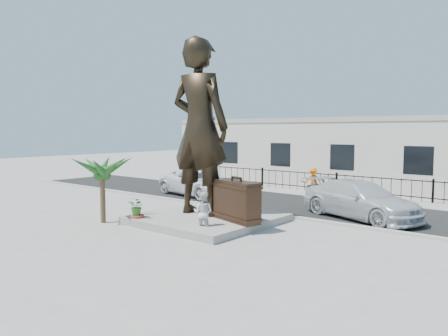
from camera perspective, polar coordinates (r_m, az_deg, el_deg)
The scene contains 16 objects.
ground at distance 17.13m, azimuth -4.31°, elevation -8.14°, with size 100.00×100.00×0.00m, color #9E9991.
street at distance 23.44m, azimuth 9.43°, elevation -4.62°, with size 40.00×7.00×0.01m, color black.
curb at distance 20.53m, azimuth 4.48°, elevation -5.77°, with size 40.00×0.25×0.12m, color #A5A399.
far_sidewalk at distance 26.94m, azimuth 13.73°, elevation -3.44°, with size 40.00×2.50×0.02m, color #9E9991.
plinth at distance 18.51m, azimuth -2.19°, elevation -6.66°, with size 5.20×5.20×0.30m, color gray.
fence at distance 27.57m, azimuth 14.48°, elevation -2.02°, with size 22.00×0.10×1.20m, color black.
building at distance 31.28m, azimuth 17.82°, elevation 1.65°, with size 28.00×7.00×4.40m, color silver.
statue at distance 18.52m, azimuth -3.21°, elevation 5.34°, with size 2.70×1.77×7.41m, color black.
suitcase at distance 17.22m, azimuth 1.63°, elevation -4.33°, with size 2.27×0.72×1.60m, color #322015.
tourist at distance 16.53m, azimuth -2.74°, elevation -5.83°, with size 0.76×0.59×1.57m, color silver.
car_white at distance 25.88m, azimuth -3.11°, elevation -1.87°, with size 2.64×5.72×1.59m, color white.
car_silver at distance 20.13m, azimuth 17.43°, elevation -3.98°, with size 2.30×5.66×1.64m, color silver.
worker at distance 27.70m, azimuth 11.57°, elevation -1.54°, with size 0.99×0.57×1.54m, color orange.
palm_tree at distance 19.18m, azimuth -15.49°, elevation -6.89°, with size 1.80×1.80×3.20m, color #1E4D1C, non-canonical shape.
planter at distance 18.38m, azimuth -11.26°, elevation -6.68°, with size 0.56×0.56×0.40m, color #9A3C28.
shrub at distance 18.27m, azimuth -11.29°, elevation -4.94°, with size 0.66×0.57×0.73m, color #316721.
Camera 1 is at (11.60, -12.00, 3.88)m, focal length 35.00 mm.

